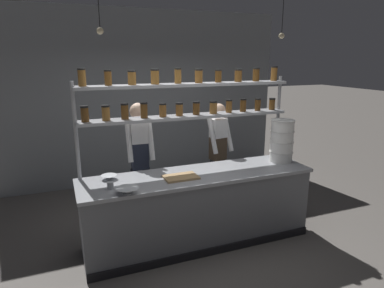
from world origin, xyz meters
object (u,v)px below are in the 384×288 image
object	(u,v)px
chef_center	(218,149)
prep_bowl_center_front	(128,191)
chef_left	(140,156)
container_stack	(282,141)
prep_bowl_near_left	(109,177)
spice_shelf_unit	(187,103)
cutting_board	(181,177)
serving_cup_front	(110,185)

from	to	relation	value
chef_center	prep_bowl_center_front	distance (m)	1.99
chef_center	chef_left	bearing A→B (deg)	175.23
container_stack	prep_bowl_near_left	xyz separation A→B (m)	(-2.31, 0.15, -0.27)
prep_bowl_near_left	prep_bowl_center_front	distance (m)	0.53
chef_left	spice_shelf_unit	bearing A→B (deg)	-32.85
container_stack	prep_bowl_near_left	distance (m)	2.33
spice_shelf_unit	prep_bowl_near_left	world-z (taller)	spice_shelf_unit
chef_left	prep_bowl_near_left	xyz separation A→B (m)	(-0.49, -0.51, -0.06)
cutting_board	prep_bowl_near_left	distance (m)	0.84
spice_shelf_unit	prep_bowl_near_left	bearing A→B (deg)	-173.07
prep_bowl_center_front	cutting_board	bearing A→B (deg)	19.88
chef_center	prep_bowl_center_front	size ratio (longest dim) A/B	6.82
cutting_board	prep_bowl_near_left	world-z (taller)	prep_bowl_near_left
chef_left	prep_bowl_center_front	xyz separation A→B (m)	(-0.38, -1.03, -0.06)
chef_center	prep_bowl_near_left	size ratio (longest dim) A/B	8.90
container_stack	prep_bowl_center_front	size ratio (longest dim) A/B	2.39
chef_center	prep_bowl_center_front	xyz separation A→B (m)	(-1.62, -1.16, 0.00)
spice_shelf_unit	prep_bowl_near_left	distance (m)	1.32
prep_bowl_center_front	serving_cup_front	xyz separation A→B (m)	(-0.15, 0.20, 0.01)
cutting_board	chef_center	bearing A→B (deg)	44.29
chef_center	prep_bowl_near_left	distance (m)	1.84
chef_left	serving_cup_front	xyz separation A→B (m)	(-0.52, -0.83, -0.05)
chef_left	chef_center	bearing A→B (deg)	8.35
container_stack	prep_bowl_center_front	world-z (taller)	container_stack
cutting_board	chef_left	bearing A→B (deg)	111.37
spice_shelf_unit	chef_left	world-z (taller)	spice_shelf_unit
serving_cup_front	chef_center	bearing A→B (deg)	28.39
chef_center	cutting_board	bearing A→B (deg)	-146.13
serving_cup_front	spice_shelf_unit	bearing A→B (deg)	22.54
chef_left	chef_center	size ratio (longest dim) A/B	1.05
container_stack	serving_cup_front	distance (m)	2.36
chef_center	container_stack	distance (m)	1.01
container_stack	spice_shelf_unit	bearing A→B (deg)	167.92
container_stack	prep_bowl_near_left	bearing A→B (deg)	176.36
chef_left	serving_cup_front	distance (m)	0.98
chef_left	serving_cup_front	bearing A→B (deg)	-119.56
chef_left	cutting_board	xyz separation A→B (m)	(0.31, -0.79, -0.08)
cutting_board	prep_bowl_center_front	distance (m)	0.73
serving_cup_front	prep_bowl_center_front	bearing A→B (deg)	-54.22
chef_center	cutting_board	distance (m)	1.30
prep_bowl_center_front	spice_shelf_unit	bearing A→B (deg)	35.08
chef_center	prep_bowl_near_left	world-z (taller)	chef_center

